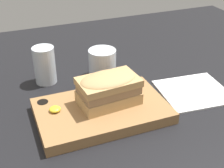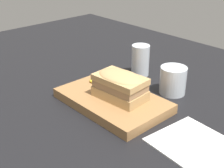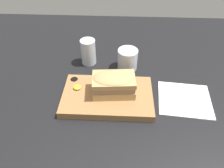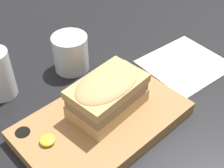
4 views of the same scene
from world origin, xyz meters
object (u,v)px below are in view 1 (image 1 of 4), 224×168
sandwich (109,88)px  wine_glass (102,65)px  water_glass (45,67)px  napkin (194,91)px  serving_board (102,111)px

sandwich → wine_glass: (4.83, 17.68, -3.15)cm
wine_glass → water_glass: bearing=169.6°
water_glass → napkin: size_ratio=0.55×
sandwich → napkin: sandwich is taller
serving_board → wine_glass: wine_glass is taller
sandwich → wine_glass: sandwich is taller
water_glass → napkin: water_glass is taller
water_glass → wine_glass: water_glass is taller
sandwich → water_glass: 23.70cm
serving_board → napkin: size_ratio=1.60×
water_glass → napkin: (36.40, -20.62, -4.43)cm
serving_board → napkin: serving_board is taller
serving_board → sandwich: (2.21, 0.89, 5.52)cm
serving_board → wine_glass: 20.00cm
sandwich → napkin: (25.01, 0.04, -6.69)cm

